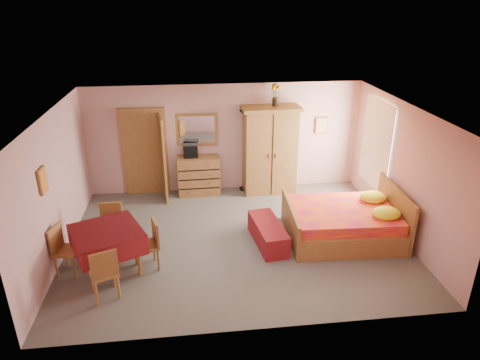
{
  "coord_description": "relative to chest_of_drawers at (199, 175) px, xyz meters",
  "views": [
    {
      "loc": [
        -0.8,
        -7.26,
        4.43
      ],
      "look_at": [
        0.1,
        0.3,
        1.15
      ],
      "focal_mm": 32.0,
      "sensor_mm": 36.0,
      "label": 1
    }
  ],
  "objects": [
    {
      "name": "window",
      "position": [
        3.87,
        -1.08,
        0.98
      ],
      "size": [
        0.08,
        1.4,
        1.95
      ],
      "primitive_type": "cube",
      "color": "white",
      "rests_on": "wall_right"
    },
    {
      "name": "picture_left",
      "position": [
        -2.56,
        -2.88,
        1.23
      ],
      "size": [
        0.04,
        0.32,
        0.42
      ],
      "primitive_type": "cube",
      "color": "orange",
      "rests_on": "wall_left"
    },
    {
      "name": "doorway",
      "position": [
        -1.24,
        0.19,
        0.56
      ],
      "size": [
        1.06,
        0.12,
        2.15
      ],
      "primitive_type": "cube",
      "color": "#9E6B35",
      "rests_on": "floor"
    },
    {
      "name": "picture_back",
      "position": [
        3.01,
        0.19,
        1.08
      ],
      "size": [
        0.3,
        0.04,
        0.4
      ],
      "primitive_type": "cube",
      "color": "#D8BF59",
      "rests_on": "wall_back"
    },
    {
      "name": "sunflower_vase",
      "position": [
        1.81,
        -0.01,
        1.9
      ],
      "size": [
        0.22,
        0.22,
        0.51
      ],
      "primitive_type": "cube",
      "rotation": [
        0.0,
        0.0,
        0.08
      ],
      "color": "yellow",
      "rests_on": "wardrobe"
    },
    {
      "name": "chair_east",
      "position": [
        -1.01,
        -3.03,
        -0.02
      ],
      "size": [
        0.51,
        0.51,
        0.9
      ],
      "primitive_type": "cube",
      "rotation": [
        0.0,
        0.0,
        1.85
      ],
      "color": "brown",
      "rests_on": "floor"
    },
    {
      "name": "wall_front",
      "position": [
        0.66,
        -4.78,
        0.83
      ],
      "size": [
        6.5,
        0.1,
        2.6
      ],
      "primitive_type": "cube",
      "color": "tan",
      "rests_on": "floor"
    },
    {
      "name": "chair_north",
      "position": [
        -1.71,
        -2.32,
        -0.02
      ],
      "size": [
        0.4,
        0.4,
        0.89
      ],
      "primitive_type": "cube",
      "rotation": [
        0.0,
        0.0,
        3.14
      ],
      "color": "#AB6D3A",
      "rests_on": "floor"
    },
    {
      "name": "floor",
      "position": [
        0.66,
        -2.28,
        -0.47
      ],
      "size": [
        6.5,
        6.5,
        0.0
      ],
      "primitive_type": "plane",
      "color": "#67645B",
      "rests_on": "ground"
    },
    {
      "name": "dining_table",
      "position": [
        -1.64,
        -3.02,
        -0.07
      ],
      "size": [
        1.44,
        1.44,
        0.8
      ],
      "primitive_type": "cube",
      "rotation": [
        0.0,
        0.0,
        0.42
      ],
      "color": "maroon",
      "rests_on": "floor"
    },
    {
      "name": "chair_west",
      "position": [
        -2.32,
        -3.02,
        -0.02
      ],
      "size": [
        0.49,
        0.49,
        0.89
      ],
      "primitive_type": "cube",
      "rotation": [
        0.0,
        0.0,
        -1.81
      ],
      "color": "#AD703A",
      "rests_on": "floor"
    },
    {
      "name": "wall_right",
      "position": [
        3.91,
        -2.28,
        0.83
      ],
      "size": [
        0.1,
        5.0,
        2.6
      ],
      "primitive_type": "cube",
      "color": "tan",
      "rests_on": "floor"
    },
    {
      "name": "bench",
      "position": [
        1.25,
        -2.47,
        -0.25
      ],
      "size": [
        0.63,
        1.33,
        0.43
      ],
      "primitive_type": "cube",
      "rotation": [
        0.0,
        0.0,
        0.12
      ],
      "color": "maroon",
      "rests_on": "floor"
    },
    {
      "name": "floor_lamp",
      "position": [
        1.12,
        0.08,
        0.53
      ],
      "size": [
        0.32,
        0.32,
        2.0
      ],
      "primitive_type": "cube",
      "rotation": [
        0.0,
        0.0,
        -0.31
      ],
      "color": "black",
      "rests_on": "floor"
    },
    {
      "name": "stereo",
      "position": [
        -0.17,
        0.02,
        0.62
      ],
      "size": [
        0.34,
        0.26,
        0.31
      ],
      "primitive_type": "cube",
      "rotation": [
        0.0,
        0.0,
        0.05
      ],
      "color": "black",
      "rests_on": "chest_of_drawers"
    },
    {
      "name": "wall_back",
      "position": [
        0.66,
        0.22,
        0.83
      ],
      "size": [
        6.5,
        0.1,
        2.6
      ],
      "primitive_type": "cube",
      "color": "tan",
      "rests_on": "floor"
    },
    {
      "name": "chair_south",
      "position": [
        -1.61,
        -3.74,
        -0.01
      ],
      "size": [
        0.54,
        0.54,
        0.92
      ],
      "primitive_type": "cube",
      "rotation": [
        0.0,
        0.0,
        0.37
      ],
      "color": "#AE7D3B",
      "rests_on": "floor"
    },
    {
      "name": "ceiling",
      "position": [
        0.66,
        -2.28,
        2.13
      ],
      "size": [
        6.5,
        6.5,
        0.0
      ],
      "primitive_type": "plane",
      "rotation": [
        3.14,
        0.0,
        0.0
      ],
      "color": "brown",
      "rests_on": "wall_back"
    },
    {
      "name": "wardrobe",
      "position": [
        1.71,
        -0.07,
        0.59
      ],
      "size": [
        1.37,
        0.74,
        2.11
      ],
      "primitive_type": "cube",
      "rotation": [
        0.0,
        0.0,
        0.04
      ],
      "color": "olive",
      "rests_on": "floor"
    },
    {
      "name": "wall_mirror",
      "position": [
        0.0,
        0.21,
        1.08
      ],
      "size": [
        0.98,
        0.12,
        0.77
      ],
      "primitive_type": "cube",
      "rotation": [
        0.0,
        0.0,
        -0.07
      ],
      "color": "white",
      "rests_on": "wall_back"
    },
    {
      "name": "chest_of_drawers",
      "position": [
        0.0,
        0.0,
        0.0
      ],
      "size": [
        1.0,
        0.52,
        0.94
      ],
      "primitive_type": "cube",
      "rotation": [
        0.0,
        0.0,
        0.02
      ],
      "color": "brown",
      "rests_on": "floor"
    },
    {
      "name": "wall_left",
      "position": [
        -2.59,
        -2.28,
        0.83
      ],
      "size": [
        0.1,
        5.0,
        2.6
      ],
      "primitive_type": "cube",
      "color": "tan",
      "rests_on": "floor"
    },
    {
      "name": "bed",
      "position": [
        2.75,
        -2.4,
        0.04
      ],
      "size": [
        2.26,
        1.82,
        1.01
      ],
      "primitive_type": "cube",
      "rotation": [
        0.0,
        0.0,
        -0.05
      ],
      "color": "#CD1446",
      "rests_on": "floor"
    }
  ]
}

